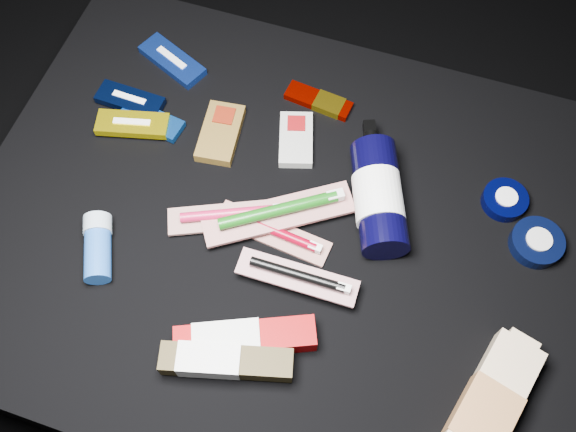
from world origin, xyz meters
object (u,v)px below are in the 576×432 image
(bodywash_bottle, at_px, (489,406))
(lotion_bottle, at_px, (379,196))
(toothpaste_carton_red, at_px, (239,339))
(deodorant_stick, at_px, (98,247))

(bodywash_bottle, bearing_deg, lotion_bottle, 146.71)
(toothpaste_carton_red, bearing_deg, bodywash_bottle, -20.18)
(lotion_bottle, bearing_deg, toothpaste_carton_red, -136.64)
(bodywash_bottle, relative_size, toothpaste_carton_red, 1.06)
(bodywash_bottle, relative_size, deodorant_stick, 1.91)
(lotion_bottle, relative_size, toothpaste_carton_red, 1.17)
(bodywash_bottle, xyz_separation_m, toothpaste_carton_red, (-0.36, -0.02, -0.00))
(lotion_bottle, relative_size, deodorant_stick, 2.10)
(lotion_bottle, distance_m, bodywash_bottle, 0.34)
(bodywash_bottle, distance_m, toothpaste_carton_red, 0.36)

